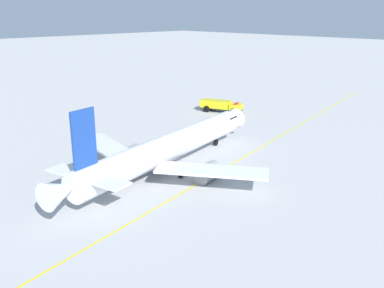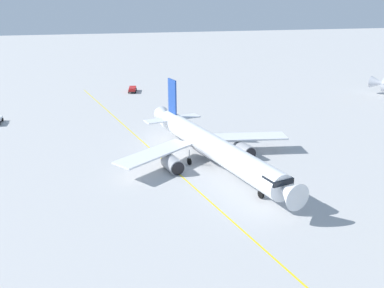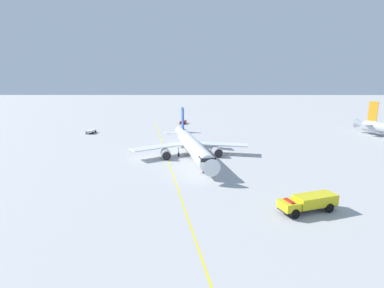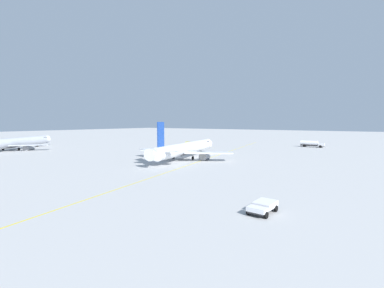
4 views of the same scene
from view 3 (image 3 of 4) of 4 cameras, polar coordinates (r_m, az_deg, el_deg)
name	(u,v)px [view 3 (image 3 of 4)]	position (r m, az deg, el deg)	size (l,w,h in m)	color
ground_plane	(207,159)	(74.95, 2.77, -2.79)	(600.00, 600.00, 0.00)	#B2B2B2
airliner_main	(192,146)	(75.52, -0.04, -0.37)	(39.89, 30.69, 11.41)	white
ops_pickup_truck	(183,122)	(132.97, -1.70, 4.21)	(5.78, 3.06, 1.41)	#232326
fire_tender_truck	(309,202)	(48.72, 21.31, -10.20)	(5.55, 9.45, 2.50)	#232326
pushback_tug_truck	(91,131)	(115.48, -18.65, 2.33)	(4.70, 2.79, 1.30)	#232326
taxiway_centreline	(169,163)	(71.39, -4.42, -3.57)	(139.37, 24.39, 0.01)	yellow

